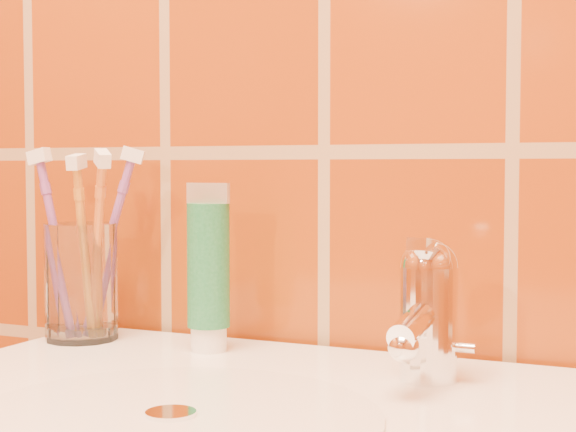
% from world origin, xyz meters
% --- Properties ---
extents(glass_tumbler, '(0.09, 0.09, 0.12)m').
position_xyz_m(glass_tumbler, '(-0.24, 1.12, 0.91)').
color(glass_tumbler, white).
rests_on(glass_tumbler, pedestal_sink).
extents(toothpaste_tube, '(0.05, 0.04, 0.16)m').
position_xyz_m(toothpaste_tube, '(-0.09, 1.12, 0.93)').
color(toothpaste_tube, white).
rests_on(toothpaste_tube, pedestal_sink).
extents(faucet, '(0.05, 0.11, 0.12)m').
position_xyz_m(faucet, '(0.14, 1.09, 0.91)').
color(faucet, white).
rests_on(faucet, pedestal_sink).
extents(toothbrush_0, '(0.04, 0.08, 0.20)m').
position_xyz_m(toothbrush_0, '(-0.22, 1.11, 0.94)').
color(toothbrush_0, orange).
rests_on(toothbrush_0, glass_tumbler).
extents(toothbrush_1, '(0.07, 0.07, 0.20)m').
position_xyz_m(toothbrush_1, '(-0.26, 1.11, 0.95)').
color(toothbrush_1, '#7D418D').
rests_on(toothbrush_1, glass_tumbler).
extents(toothbrush_2, '(0.12, 0.11, 0.21)m').
position_xyz_m(toothbrush_2, '(-0.22, 1.14, 0.95)').
color(toothbrush_2, '#7E4798').
rests_on(toothbrush_2, glass_tumbler).
extents(toothbrush_3, '(0.14, 0.13, 0.21)m').
position_xyz_m(toothbrush_3, '(-0.21, 1.11, 0.95)').
color(toothbrush_3, '#C66823').
rests_on(toothbrush_3, glass_tumbler).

